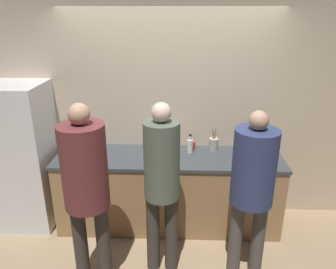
{
  "coord_description": "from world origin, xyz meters",
  "views": [
    {
      "loc": [
        0.12,
        -3.02,
        2.46
      ],
      "look_at": [
        0.0,
        0.16,
        1.25
      ],
      "focal_mm": 35.0,
      "sensor_mm": 36.0,
      "label": 1
    }
  ],
  "objects_px": {
    "potted_plant": "(259,138)",
    "cup_black": "(245,154)",
    "person_right": "(253,180)",
    "bottle_green": "(246,143)",
    "utensil_crock": "(214,144)",
    "cup_red": "(192,145)",
    "person_left": "(86,181)",
    "fruit_bowl": "(163,148)",
    "bottle_clear": "(190,145)",
    "person_center": "(162,178)",
    "refrigerator": "(22,156)"
  },
  "relations": [
    {
      "from": "person_center",
      "to": "utensil_crock",
      "type": "bearing_deg",
      "value": 59.31
    },
    {
      "from": "person_center",
      "to": "fruit_bowl",
      "type": "xyz_separation_m",
      "value": [
        -0.03,
        0.89,
        -0.08
      ]
    },
    {
      "from": "fruit_bowl",
      "to": "bottle_clear",
      "type": "height_order",
      "value": "bottle_clear"
    },
    {
      "from": "utensil_crock",
      "to": "cup_red",
      "type": "distance_m",
      "value": 0.26
    },
    {
      "from": "person_center",
      "to": "person_left",
      "type": "bearing_deg",
      "value": -162.26
    },
    {
      "from": "person_center",
      "to": "bottle_green",
      "type": "height_order",
      "value": "person_center"
    },
    {
      "from": "person_center",
      "to": "potted_plant",
      "type": "bearing_deg",
      "value": 41.27
    },
    {
      "from": "person_right",
      "to": "bottle_green",
      "type": "relative_size",
      "value": 8.65
    },
    {
      "from": "utensil_crock",
      "to": "cup_black",
      "type": "distance_m",
      "value": 0.4
    },
    {
      "from": "utensil_crock",
      "to": "cup_black",
      "type": "height_order",
      "value": "utensil_crock"
    },
    {
      "from": "utensil_crock",
      "to": "potted_plant",
      "type": "distance_m",
      "value": 0.54
    },
    {
      "from": "fruit_bowl",
      "to": "utensil_crock",
      "type": "bearing_deg",
      "value": 5.59
    },
    {
      "from": "refrigerator",
      "to": "utensil_crock",
      "type": "bearing_deg",
      "value": 4.45
    },
    {
      "from": "utensil_crock",
      "to": "person_center",
      "type": "bearing_deg",
      "value": -120.69
    },
    {
      "from": "person_left",
      "to": "person_right",
      "type": "relative_size",
      "value": 1.06
    },
    {
      "from": "utensil_crock",
      "to": "cup_black",
      "type": "xyz_separation_m",
      "value": [
        0.33,
        -0.22,
        -0.03
      ]
    },
    {
      "from": "fruit_bowl",
      "to": "utensil_crock",
      "type": "relative_size",
      "value": 1.07
    },
    {
      "from": "refrigerator",
      "to": "cup_black",
      "type": "distance_m",
      "value": 2.58
    },
    {
      "from": "refrigerator",
      "to": "cup_black",
      "type": "xyz_separation_m",
      "value": [
        2.58,
        -0.04,
        0.09
      ]
    },
    {
      "from": "cup_red",
      "to": "cup_black",
      "type": "height_order",
      "value": "cup_black"
    },
    {
      "from": "bottle_green",
      "to": "potted_plant",
      "type": "relative_size",
      "value": 0.7
    },
    {
      "from": "fruit_bowl",
      "to": "bottle_clear",
      "type": "bearing_deg",
      "value": -3.06
    },
    {
      "from": "fruit_bowl",
      "to": "cup_red",
      "type": "relative_size",
      "value": 3.11
    },
    {
      "from": "cup_black",
      "to": "cup_red",
      "type": "bearing_deg",
      "value": 157.36
    },
    {
      "from": "cup_black",
      "to": "utensil_crock",
      "type": "bearing_deg",
      "value": 146.76
    },
    {
      "from": "fruit_bowl",
      "to": "bottle_clear",
      "type": "distance_m",
      "value": 0.32
    },
    {
      "from": "utensil_crock",
      "to": "cup_red",
      "type": "bearing_deg",
      "value": 173.86
    },
    {
      "from": "person_center",
      "to": "person_right",
      "type": "height_order",
      "value": "person_center"
    },
    {
      "from": "person_center",
      "to": "person_right",
      "type": "relative_size",
      "value": 1.04
    },
    {
      "from": "person_left",
      "to": "cup_black",
      "type": "xyz_separation_m",
      "value": [
        1.54,
        0.93,
        -0.14
      ]
    },
    {
      "from": "person_center",
      "to": "cup_red",
      "type": "relative_size",
      "value": 17.9
    },
    {
      "from": "person_right",
      "to": "potted_plant",
      "type": "relative_size",
      "value": 6.06
    },
    {
      "from": "refrigerator",
      "to": "potted_plant",
      "type": "xyz_separation_m",
      "value": [
        2.78,
        0.19,
        0.19
      ]
    },
    {
      "from": "person_right",
      "to": "utensil_crock",
      "type": "distance_m",
      "value": 1.0
    },
    {
      "from": "fruit_bowl",
      "to": "cup_red",
      "type": "xyz_separation_m",
      "value": [
        0.34,
        0.09,
        0.01
      ]
    },
    {
      "from": "person_center",
      "to": "utensil_crock",
      "type": "height_order",
      "value": "person_center"
    },
    {
      "from": "bottle_green",
      "to": "cup_red",
      "type": "height_order",
      "value": "bottle_green"
    },
    {
      "from": "person_left",
      "to": "potted_plant",
      "type": "bearing_deg",
      "value": 33.91
    },
    {
      "from": "potted_plant",
      "to": "person_right",
      "type": "bearing_deg",
      "value": -105.75
    },
    {
      "from": "refrigerator",
      "to": "person_left",
      "type": "relative_size",
      "value": 0.96
    },
    {
      "from": "utensil_crock",
      "to": "potted_plant",
      "type": "relative_size",
      "value": 1.02
    },
    {
      "from": "fruit_bowl",
      "to": "cup_red",
      "type": "height_order",
      "value": "fruit_bowl"
    },
    {
      "from": "refrigerator",
      "to": "person_right",
      "type": "relative_size",
      "value": 1.02
    },
    {
      "from": "bottle_clear",
      "to": "person_center",
      "type": "bearing_deg",
      "value": -107.89
    },
    {
      "from": "bottle_clear",
      "to": "potted_plant",
      "type": "xyz_separation_m",
      "value": [
        0.82,
        0.09,
        0.06
      ]
    },
    {
      "from": "cup_black",
      "to": "bottle_clear",
      "type": "bearing_deg",
      "value": 166.84
    },
    {
      "from": "person_left",
      "to": "utensil_crock",
      "type": "distance_m",
      "value": 1.67
    },
    {
      "from": "fruit_bowl",
      "to": "bottle_clear",
      "type": "xyz_separation_m",
      "value": [
        0.31,
        -0.02,
        0.05
      ]
    },
    {
      "from": "potted_plant",
      "to": "utensil_crock",
      "type": "bearing_deg",
      "value": -178.33
    },
    {
      "from": "potted_plant",
      "to": "cup_black",
      "type": "bearing_deg",
      "value": -130.85
    }
  ]
}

